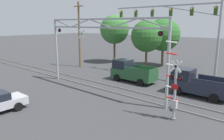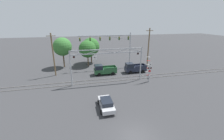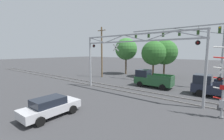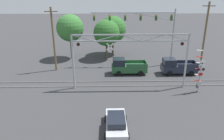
{
  "view_description": "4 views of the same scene",
  "coord_description": "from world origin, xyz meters",
  "px_view_note": "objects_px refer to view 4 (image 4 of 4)",
  "views": [
    {
      "loc": [
        13.54,
        0.64,
        6.1
      ],
      "look_at": [
        1.21,
        14.81,
        2.09
      ],
      "focal_mm": 35.0,
      "sensor_mm": 36.0,
      "label": 1
    },
    {
      "loc": [
        -5.26,
        -11.47,
        11.61
      ],
      "look_at": [
        1.12,
        15.7,
        2.1
      ],
      "focal_mm": 24.0,
      "sensor_mm": 36.0,
      "label": 2
    },
    {
      "loc": [
        7.95,
        0.47,
        4.68
      ],
      "look_at": [
        -2.47,
        13.96,
        2.58
      ],
      "focal_mm": 24.0,
      "sensor_mm": 36.0,
      "label": 3
    },
    {
      "loc": [
        -2.69,
        -9.57,
        11.27
      ],
      "look_at": [
        -2.08,
        15.74,
        1.85
      ],
      "focal_mm": 35.0,
      "sensor_mm": 36.0,
      "label": 4
    }
  ],
  "objects_px": {
    "crossing_signal_mast": "(199,76)",
    "utility_pole_left": "(54,39)",
    "utility_pole_right": "(205,35)",
    "background_tree_far_left_verge": "(107,33)",
    "sedan_waiting": "(116,123)",
    "background_tree_beyond_span": "(113,29)",
    "pickup_truck_lead": "(127,67)",
    "background_tree_far_right_verge": "(70,28)",
    "crossing_gantry": "(130,50)",
    "pickup_truck_following": "(177,67)",
    "traffic_signal_span": "(151,25)"
  },
  "relations": [
    {
      "from": "pickup_truck_lead",
      "to": "utility_pole_left",
      "type": "bearing_deg",
      "value": 170.51
    },
    {
      "from": "sedan_waiting",
      "to": "background_tree_far_left_verge",
      "type": "height_order",
      "value": "background_tree_far_left_verge"
    },
    {
      "from": "crossing_signal_mast",
      "to": "background_tree_beyond_span",
      "type": "height_order",
      "value": "background_tree_beyond_span"
    },
    {
      "from": "pickup_truck_following",
      "to": "sedan_waiting",
      "type": "distance_m",
      "value": 15.9
    },
    {
      "from": "crossing_signal_mast",
      "to": "background_tree_far_right_verge",
      "type": "height_order",
      "value": "background_tree_far_right_verge"
    },
    {
      "from": "crossing_gantry",
      "to": "crossing_signal_mast",
      "type": "distance_m",
      "value": 8.45
    },
    {
      "from": "crossing_signal_mast",
      "to": "background_tree_beyond_span",
      "type": "xyz_separation_m",
      "value": [
        -9.44,
        16.05,
        2.62
      ]
    },
    {
      "from": "sedan_waiting",
      "to": "background_tree_far_left_verge",
      "type": "relative_size",
      "value": 0.63
    },
    {
      "from": "crossing_gantry",
      "to": "pickup_truck_lead",
      "type": "relative_size",
      "value": 2.76
    },
    {
      "from": "crossing_signal_mast",
      "to": "pickup_truck_following",
      "type": "xyz_separation_m",
      "value": [
        -0.71,
        5.83,
        -0.89
      ]
    },
    {
      "from": "utility_pole_left",
      "to": "crossing_gantry",
      "type": "bearing_deg",
      "value": -31.97
    },
    {
      "from": "utility_pole_left",
      "to": "traffic_signal_span",
      "type": "bearing_deg",
      "value": 9.16
    },
    {
      "from": "pickup_truck_lead",
      "to": "utility_pole_right",
      "type": "distance_m",
      "value": 12.52
    },
    {
      "from": "pickup_truck_following",
      "to": "utility_pole_left",
      "type": "height_order",
      "value": "utility_pole_left"
    },
    {
      "from": "background_tree_beyond_span",
      "to": "traffic_signal_span",
      "type": "bearing_deg",
      "value": -47.75
    },
    {
      "from": "crossing_signal_mast",
      "to": "background_tree_beyond_span",
      "type": "bearing_deg",
      "value": 120.47
    },
    {
      "from": "crossing_gantry",
      "to": "utility_pole_right",
      "type": "distance_m",
      "value": 13.8
    },
    {
      "from": "utility_pole_left",
      "to": "crossing_signal_mast",
      "type": "bearing_deg",
      "value": -23.24
    },
    {
      "from": "pickup_truck_following",
      "to": "utility_pole_left",
      "type": "relative_size",
      "value": 0.53
    },
    {
      "from": "background_tree_beyond_span",
      "to": "background_tree_far_left_verge",
      "type": "relative_size",
      "value": 1.04
    },
    {
      "from": "sedan_waiting",
      "to": "pickup_truck_lead",
      "type": "bearing_deg",
      "value": 81.04
    },
    {
      "from": "background_tree_far_left_verge",
      "to": "background_tree_far_right_verge",
      "type": "relative_size",
      "value": 0.89
    },
    {
      "from": "crossing_gantry",
      "to": "background_tree_far_right_verge",
      "type": "bearing_deg",
      "value": 125.47
    },
    {
      "from": "crossing_signal_mast",
      "to": "utility_pole_left",
      "type": "bearing_deg",
      "value": 156.76
    },
    {
      "from": "utility_pole_left",
      "to": "background_tree_beyond_span",
      "type": "distance_m",
      "value": 11.95
    },
    {
      "from": "crossing_gantry",
      "to": "traffic_signal_span",
      "type": "distance_m",
      "value": 9.58
    },
    {
      "from": "background_tree_beyond_span",
      "to": "crossing_gantry",
      "type": "bearing_deg",
      "value": -83.81
    },
    {
      "from": "traffic_signal_span",
      "to": "background_tree_far_right_verge",
      "type": "relative_size",
      "value": 1.69
    },
    {
      "from": "crossing_signal_mast",
      "to": "utility_pole_left",
      "type": "xyz_separation_m",
      "value": [
        -18.04,
        7.74,
        2.74
      ]
    },
    {
      "from": "background_tree_beyond_span",
      "to": "background_tree_far_right_verge",
      "type": "xyz_separation_m",
      "value": [
        -7.17,
        -2.37,
        0.66
      ]
    },
    {
      "from": "pickup_truck_following",
      "to": "background_tree_beyond_span",
      "type": "bearing_deg",
      "value": 130.52
    },
    {
      "from": "traffic_signal_span",
      "to": "sedan_waiting",
      "type": "distance_m",
      "value": 19.0
    },
    {
      "from": "utility_pole_right",
      "to": "background_tree_far_right_verge",
      "type": "distance_m",
      "value": 21.08
    },
    {
      "from": "background_tree_far_right_verge",
      "to": "sedan_waiting",
      "type": "bearing_deg",
      "value": -71.94
    },
    {
      "from": "pickup_truck_following",
      "to": "utility_pole_left",
      "type": "bearing_deg",
      "value": 173.7
    },
    {
      "from": "utility_pole_left",
      "to": "utility_pole_right",
      "type": "xyz_separation_m",
      "value": [
        21.9,
        0.93,
        0.31
      ]
    },
    {
      "from": "crossing_gantry",
      "to": "utility_pole_right",
      "type": "bearing_deg",
      "value": 31.88
    },
    {
      "from": "utility_pole_left",
      "to": "background_tree_far_left_verge",
      "type": "relative_size",
      "value": 1.37
    },
    {
      "from": "utility_pole_right",
      "to": "background_tree_far_left_verge",
      "type": "relative_size",
      "value": 1.46
    },
    {
      "from": "sedan_waiting",
      "to": "background_tree_far_left_verge",
      "type": "xyz_separation_m",
      "value": [
        -0.76,
        20.64,
        3.68
      ]
    },
    {
      "from": "crossing_signal_mast",
      "to": "sedan_waiting",
      "type": "bearing_deg",
      "value": -143.68
    },
    {
      "from": "background_tree_far_left_verge",
      "to": "sedan_waiting",
      "type": "bearing_deg",
      "value": -87.89
    },
    {
      "from": "crossing_gantry",
      "to": "sedan_waiting",
      "type": "bearing_deg",
      "value": -102.77
    },
    {
      "from": "crossing_gantry",
      "to": "sedan_waiting",
      "type": "relative_size",
      "value": 3.22
    },
    {
      "from": "traffic_signal_span",
      "to": "utility_pole_right",
      "type": "xyz_separation_m",
      "value": [
        7.83,
        -1.34,
        -1.24
      ]
    },
    {
      "from": "pickup_truck_following",
      "to": "background_tree_far_right_verge",
      "type": "bearing_deg",
      "value": 153.74
    },
    {
      "from": "utility_pole_right",
      "to": "background_tree_beyond_span",
      "type": "bearing_deg",
      "value": 151.0
    },
    {
      "from": "pickup_truck_lead",
      "to": "background_tree_beyond_span",
      "type": "height_order",
      "value": "background_tree_beyond_span"
    },
    {
      "from": "pickup_truck_lead",
      "to": "utility_pole_right",
      "type": "xyz_separation_m",
      "value": [
        11.58,
        2.66,
        3.94
      ]
    },
    {
      "from": "pickup_truck_following",
      "to": "crossing_signal_mast",
      "type": "bearing_deg",
      "value": -83.06
    }
  ]
}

